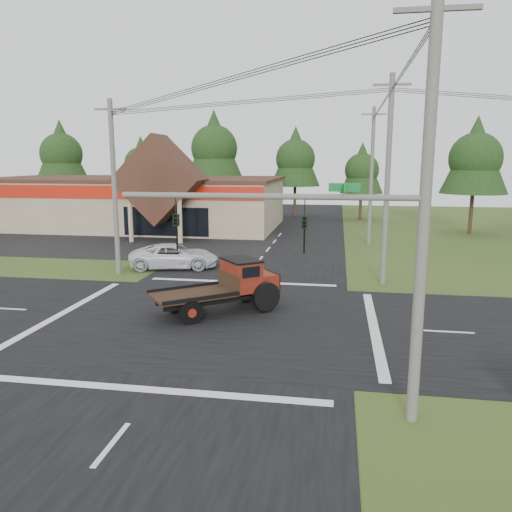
# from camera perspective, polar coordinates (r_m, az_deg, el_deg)

# --- Properties ---
(ground) EXTENTS (120.00, 120.00, 0.00)m
(ground) POSITION_cam_1_polar(r_m,az_deg,el_deg) (22.29, -5.07, -7.29)
(ground) COLOR #314A1A
(ground) RESTS_ON ground
(road_ns) EXTENTS (12.00, 120.00, 0.02)m
(road_ns) POSITION_cam_1_polar(r_m,az_deg,el_deg) (22.29, -5.07, -7.27)
(road_ns) COLOR black
(road_ns) RESTS_ON ground
(road_ew) EXTENTS (120.00, 12.00, 0.02)m
(road_ew) POSITION_cam_1_polar(r_m,az_deg,el_deg) (22.29, -5.07, -7.26)
(road_ew) COLOR black
(road_ew) RESTS_ON ground
(parking_apron) EXTENTS (28.00, 14.00, 0.02)m
(parking_apron) POSITION_cam_1_polar(r_m,az_deg,el_deg) (44.53, -16.56, 1.46)
(parking_apron) COLOR black
(parking_apron) RESTS_ON ground
(cvs_building) EXTENTS (30.40, 18.20, 9.19)m
(cvs_building) POSITION_cam_1_polar(r_m,az_deg,el_deg) (54.48, -13.52, 6.17)
(cvs_building) COLOR #988B67
(cvs_building) RESTS_ON ground
(traffic_signal_mast) EXTENTS (8.12, 0.24, 7.00)m
(traffic_signal_mast) POSITION_cam_1_polar(r_m,az_deg,el_deg) (13.25, 11.18, -0.22)
(traffic_signal_mast) COLOR #595651
(traffic_signal_mast) RESTS_ON ground
(utility_pole_nr) EXTENTS (2.00, 0.30, 11.00)m
(utility_pole_nr) POSITION_cam_1_polar(r_m,az_deg,el_deg) (13.24, 18.69, 4.71)
(utility_pole_nr) COLOR #595651
(utility_pole_nr) RESTS_ON ground
(utility_pole_nw) EXTENTS (2.00, 0.30, 10.50)m
(utility_pole_nw) POSITION_cam_1_polar(r_m,az_deg,el_deg) (31.51, -15.89, 7.64)
(utility_pole_nw) COLOR #595651
(utility_pole_nw) RESTS_ON ground
(utility_pole_ne) EXTENTS (2.00, 0.30, 11.50)m
(utility_pole_ne) POSITION_cam_1_polar(r_m,az_deg,el_deg) (28.65, 14.79, 8.42)
(utility_pole_ne) COLOR #595651
(utility_pole_ne) RESTS_ON ground
(utility_pole_n) EXTENTS (2.00, 0.30, 11.20)m
(utility_pole_n) POSITION_cam_1_polar(r_m,az_deg,el_deg) (42.61, 13.05, 8.97)
(utility_pole_n) COLOR #595651
(utility_pole_n) RESTS_ON ground
(tree_row_a) EXTENTS (6.72, 6.72, 12.12)m
(tree_row_a) POSITION_cam_1_polar(r_m,az_deg,el_deg) (70.09, -21.38, 11.03)
(tree_row_a) COLOR #332316
(tree_row_a) RESTS_ON ground
(tree_row_b) EXTENTS (5.60, 5.60, 10.10)m
(tree_row_b) POSITION_cam_1_polar(r_m,az_deg,el_deg) (67.45, -12.96, 10.38)
(tree_row_b) COLOR #332316
(tree_row_b) RESTS_ON ground
(tree_row_c) EXTENTS (7.28, 7.28, 13.13)m
(tree_row_c) POSITION_cam_1_polar(r_m,az_deg,el_deg) (63.42, -4.79, 12.42)
(tree_row_c) COLOR #332316
(tree_row_c) RESTS_ON ground
(tree_row_d) EXTENTS (6.16, 6.16, 11.11)m
(tree_row_d) POSITION_cam_1_polar(r_m,az_deg,el_deg) (62.74, 4.52, 11.22)
(tree_row_d) COLOR #332316
(tree_row_d) RESTS_ON ground
(tree_row_e) EXTENTS (5.04, 5.04, 9.09)m
(tree_row_e) POSITION_cam_1_polar(r_m,az_deg,el_deg) (60.57, 12.01, 9.76)
(tree_row_e) COLOR #332316
(tree_row_e) RESTS_ON ground
(tree_side_ne) EXTENTS (6.16, 6.16, 11.11)m
(tree_side_ne) POSITION_cam_1_polar(r_m,az_deg,el_deg) (52.07, 23.81, 10.43)
(tree_side_ne) COLOR #332316
(tree_side_ne) RESTS_ON ground
(antique_flatbed_truck) EXTENTS (6.07, 5.43, 2.48)m
(antique_flatbed_truck) POSITION_cam_1_polar(r_m,az_deg,el_deg) (22.95, -4.34, -3.53)
(antique_flatbed_truck) COLOR #5E150D
(antique_flatbed_truck) RESTS_ON ground
(white_pickup) EXTENTS (6.13, 3.81, 1.58)m
(white_pickup) POSITION_cam_1_polar(r_m,az_deg,el_deg) (33.02, -9.32, -0.01)
(white_pickup) COLOR silver
(white_pickup) RESTS_ON ground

